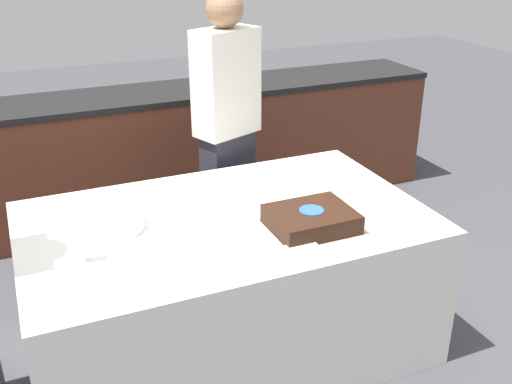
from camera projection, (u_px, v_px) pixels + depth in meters
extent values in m
plane|color=#424247|center=(228.00, 342.00, 3.11)|extent=(14.00, 14.00, 0.00)
cube|color=#5B2D1E|center=(146.00, 158.00, 4.31)|extent=(4.40, 0.55, 0.88)
cube|color=black|center=(140.00, 96.00, 4.12)|extent=(4.40, 0.58, 0.04)
cube|color=white|center=(227.00, 283.00, 2.96)|extent=(1.88, 1.15, 0.73)
cube|color=#B7B2AD|center=(311.00, 228.00, 2.70)|extent=(0.41, 0.34, 0.00)
cube|color=black|center=(311.00, 219.00, 2.69)|extent=(0.37, 0.30, 0.09)
cylinder|color=#2D5BB7|center=(312.00, 210.00, 2.67)|extent=(0.11, 0.11, 0.00)
cylinder|color=white|center=(118.00, 222.00, 2.69)|extent=(0.23, 0.23, 0.07)
cylinder|color=white|center=(85.00, 261.00, 2.44)|extent=(0.07, 0.07, 0.00)
cylinder|color=white|center=(84.00, 254.00, 2.43)|extent=(0.01, 0.01, 0.06)
cylinder|color=white|center=(82.00, 238.00, 2.40)|extent=(0.05, 0.05, 0.09)
cylinder|color=white|center=(281.00, 203.00, 2.94)|extent=(0.19, 0.19, 0.00)
cube|color=white|center=(301.00, 251.00, 2.50)|extent=(0.17, 0.11, 0.02)
cube|color=#282833|center=(229.00, 199.00, 3.72)|extent=(0.35, 0.26, 0.86)
cube|color=silver|center=(226.00, 83.00, 3.41)|extent=(0.42, 0.32, 0.61)
sphere|color=#936B4C|center=(225.00, 9.00, 3.24)|extent=(0.21, 0.21, 0.21)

